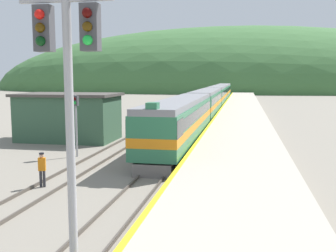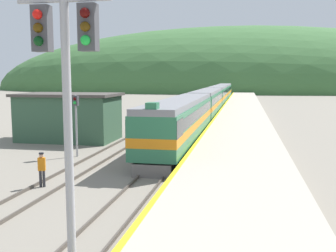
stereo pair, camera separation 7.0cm
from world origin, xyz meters
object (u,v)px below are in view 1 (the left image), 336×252
express_train_lead_car (181,120)px  track_worker (42,167)px  signal_post_siding (76,113)px  carriage_second (207,103)px  signal_mast_main (68,88)px  carriage_third (217,95)px  carriage_fourth (223,91)px

express_train_lead_car → track_worker: size_ratio=12.13×
express_train_lead_car → signal_post_siding: size_ratio=4.98×
carriage_second → signal_post_siding: size_ratio=4.73×
carriage_second → signal_mast_main: size_ratio=2.53×
signal_post_siding → express_train_lead_car: bearing=40.9°
signal_mast_main → carriage_third: bearing=90.9°
track_worker → carriage_third: bearing=84.9°
carriage_second → track_worker: bearing=-98.1°
carriage_second → signal_mast_main: (1.11, -45.72, 3.30)m
signal_mast_main → track_worker: signal_mast_main is taller
carriage_second → track_worker: 36.22m
express_train_lead_car → carriage_second: (0.00, 22.44, -0.01)m
signal_mast_main → track_worker: 12.46m
express_train_lead_car → signal_mast_main: signal_mast_main is taller
express_train_lead_car → carriage_fourth: (0.00, 65.78, -0.01)m
carriage_second → carriage_third: (0.00, 21.67, 0.00)m
carriage_second → track_worker: size_ratio=11.53×
signal_mast_main → signal_post_siding: 19.30m
carriage_third → signal_mast_main: bearing=-89.1°
carriage_second → carriage_fourth: same height
carriage_fourth → signal_post_siding: bearing=-95.3°
signal_mast_main → track_worker: size_ratio=4.57×
express_train_lead_car → carriage_third: 44.11m
carriage_second → signal_mast_main: signal_mast_main is taller
carriage_fourth → track_worker: carriage_fourth is taller
carriage_second → signal_post_siding: (-6.61, -28.18, 1.02)m
express_train_lead_car → track_worker: express_train_lead_car is taller
carriage_fourth → carriage_second: bearing=-90.0°
signal_mast_main → signal_post_siding: size_ratio=1.87×
carriage_fourth → express_train_lead_car: bearing=-90.0°
carriage_second → carriage_fourth: (0.00, 43.34, 0.00)m
carriage_third → carriage_fourth: (0.00, 21.67, 0.00)m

